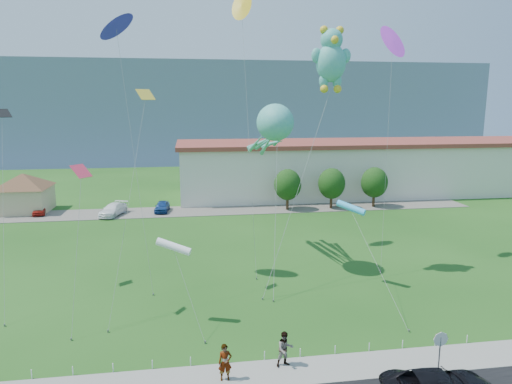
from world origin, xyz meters
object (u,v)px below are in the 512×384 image
stop_sign (440,343)px  parked_car_white (113,210)px  pavilion (24,189)px  pedestrian_left (225,362)px  pedestrian_right (285,349)px  parked_car_red (40,210)px  parked_car_blue (162,206)px  warehouse (373,167)px  teddy_bear_kite (331,58)px  octopus_kite (272,131)px

stop_sign → parked_car_white: size_ratio=0.50×
pavilion → pedestrian_left: 46.89m
stop_sign → pavilion: bearing=128.4°
pedestrian_right → pedestrian_left: bearing=-177.1°
pavilion → parked_car_red: 3.92m
pedestrian_left → parked_car_white: pedestrian_left is taller
parked_car_red → parked_car_white: bearing=-19.3°
pavilion → parked_car_blue: (17.64, -2.82, -2.27)m
pavilion → parked_car_red: bearing=-40.5°
stop_sign → parked_car_blue: stop_sign is taller
pavilion → warehouse: size_ratio=0.15×
pavilion → stop_sign: size_ratio=3.68×
warehouse → teddy_bear_kite: size_ratio=3.11×
warehouse → parked_car_blue: 33.71m
warehouse → parked_car_white: (-38.35, -9.93, -3.34)m
pedestrian_right → parked_car_white: bearing=101.0°
pedestrian_left → parked_car_red: pedestrian_left is taller
pedestrian_right → parked_car_red: pedestrian_right is taller
octopus_kite → pedestrian_left: bearing=-108.0°
pedestrian_left → pedestrian_right: bearing=10.5°
parked_car_white → teddy_bear_kite: bearing=-28.9°
stop_sign → pedestrian_left: stop_sign is taller
parked_car_blue → teddy_bear_kite: bearing=-52.3°
pedestrian_left → parked_car_blue: (-5.08, 38.16, -0.30)m
warehouse → pedestrian_left: 54.41m
octopus_kite → parked_car_white: bearing=128.7°
warehouse → parked_car_red: bearing=-170.4°
pedestrian_right → octopus_kite: octopus_kite is taller
stop_sign → teddy_bear_kite: bearing=94.3°
stop_sign → parked_car_red: (-31.11, 40.17, -1.20)m
pavilion → parked_car_red: (2.39, -2.03, -2.36)m
parked_car_white → octopus_kite: bearing=-32.7°
warehouse → octopus_kite: size_ratio=4.42×
parked_car_red → teddy_bear_kite: 42.05m
stop_sign → warehouse: bearing=71.1°
pavilion → pedestrian_left: (22.71, -40.97, -1.98)m
teddy_bear_kite → pedestrian_left: bearing=-123.5°
pavilion → warehouse: warehouse is taller
stop_sign → parked_car_blue: (-15.86, 39.39, -1.12)m
warehouse → parked_car_white: bearing=-165.5°
stop_sign → pedestrian_right: size_ratio=1.30×
octopus_kite → parked_car_red: bearing=138.9°
pavilion → pedestrian_right: 47.89m
parked_car_red → octopus_kite: 35.79m
parked_car_blue → teddy_bear_kite: 32.36m
pedestrian_left → parked_car_blue: 38.49m
parked_car_white → stop_sign: bearing=-41.7°
pedestrian_right → parked_car_white: size_ratio=0.38×
pavilion → parked_car_white: bearing=-18.6°
pedestrian_right → parked_car_blue: pedestrian_right is taller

